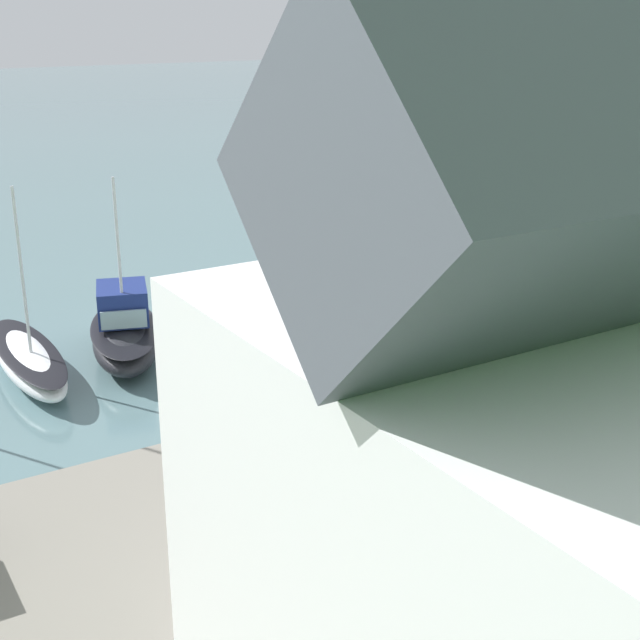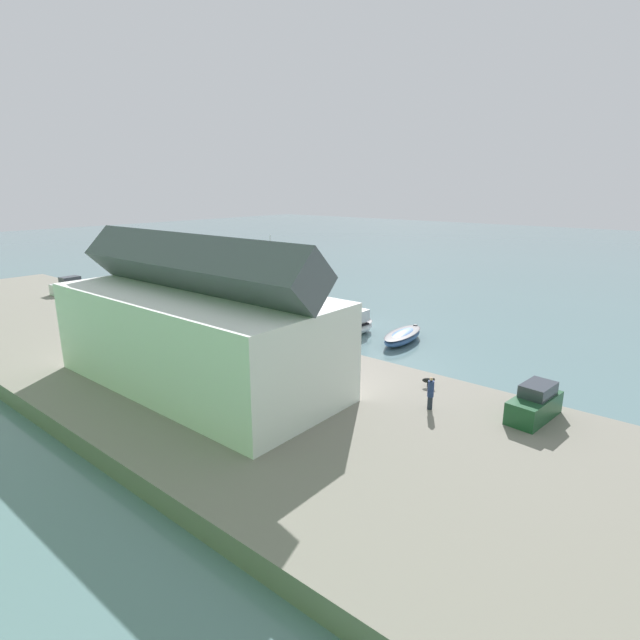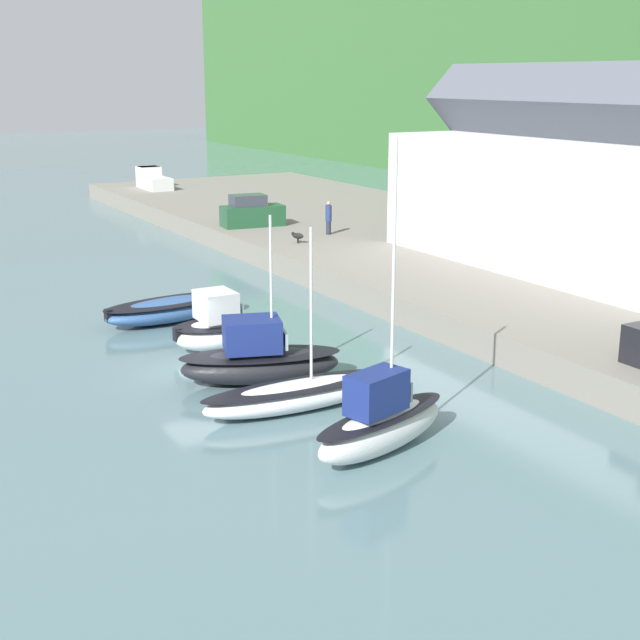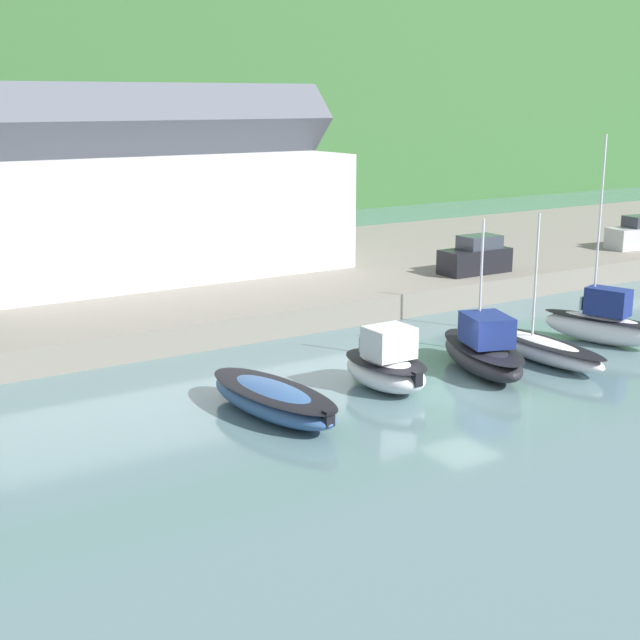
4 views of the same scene
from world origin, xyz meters
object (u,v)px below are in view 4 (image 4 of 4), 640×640
object	(u,v)px
moored_boat_1	(386,366)
moored_boat_0	(273,399)
parked_car_3	(476,257)
moored_boat_4	(601,323)
parked_car_0	(638,234)
moored_boat_2	(483,351)
moored_boat_3	(540,348)

from	to	relation	value
moored_boat_1	moored_boat_0	bearing A→B (deg)	-177.29
moored_boat_0	parked_car_3	bearing A→B (deg)	23.34
moored_boat_1	moored_boat_4	distance (m)	12.38
moored_boat_1	parked_car_0	world-z (taller)	parked_car_0
parked_car_0	parked_car_3	size ratio (longest dim) A/B	1.04
moored_boat_4	parked_car_0	world-z (taller)	moored_boat_4
moored_boat_1	moored_boat_2	world-z (taller)	moored_boat_2
moored_boat_0	moored_boat_1	size ratio (longest dim) A/B	1.65
moored_boat_2	moored_boat_4	xyz separation A→B (m)	(7.71, 0.41, 0.08)
moored_boat_4	moored_boat_3	bearing A→B (deg)	169.71
moored_boat_1	moored_boat_4	xyz separation A→B (m)	(12.38, -0.03, 0.07)
moored_boat_0	moored_boat_3	world-z (taller)	moored_boat_3
parked_car_0	parked_car_3	world-z (taller)	same
moored_boat_1	moored_boat_3	world-z (taller)	moored_boat_3
moored_boat_3	parked_car_3	bearing A→B (deg)	61.33
moored_boat_0	moored_boat_2	size ratio (longest dim) A/B	1.07
moored_boat_0	moored_boat_2	world-z (taller)	moored_boat_2
moored_boat_0	moored_boat_3	bearing A→B (deg)	-7.46
parked_car_0	parked_car_3	xyz separation A→B (m)	(-15.19, -0.74, 0.00)
moored_boat_3	parked_car_3	distance (m)	13.40
moored_boat_3	parked_car_0	world-z (taller)	moored_boat_3
moored_boat_0	parked_car_0	bearing A→B (deg)	12.65
moored_boat_3	moored_boat_4	world-z (taller)	moored_boat_4
moored_boat_0	moored_boat_4	world-z (taller)	moored_boat_4
moored_boat_1	moored_boat_3	bearing A→B (deg)	-3.86
moored_boat_0	moored_boat_4	xyz separation A→B (m)	(17.62, 0.23, 0.39)
moored_boat_2	parked_car_0	distance (m)	27.91
moored_boat_0	parked_car_0	world-z (taller)	parked_car_0
moored_boat_1	moored_boat_2	distance (m)	4.69
parked_car_0	moored_boat_0	bearing A→B (deg)	116.23
moored_boat_1	parked_car_0	size ratio (longest dim) A/B	0.96
moored_boat_2	moored_boat_4	distance (m)	7.73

